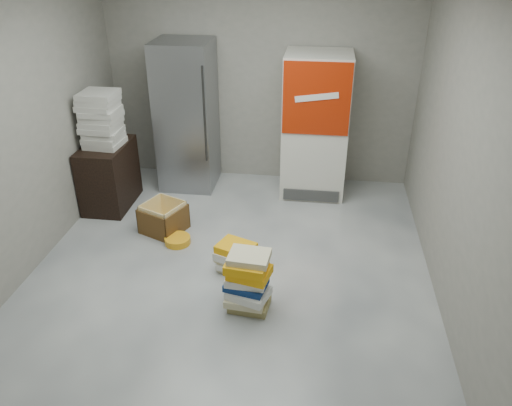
{
  "coord_description": "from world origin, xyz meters",
  "views": [
    {
      "loc": [
        0.81,
        -3.87,
        3.04
      ],
      "look_at": [
        0.19,
        0.7,
        0.53
      ],
      "focal_mm": 35.0,
      "sensor_mm": 36.0,
      "label": 1
    }
  ],
  "objects": [
    {
      "name": "room_shell",
      "position": [
        0.0,
        0.0,
        1.8
      ],
      "size": [
        4.04,
        5.04,
        2.82
      ],
      "color": "gray",
      "rests_on": "ground"
    },
    {
      "name": "phonebook_stack_main",
      "position": [
        0.26,
        -0.34,
        0.29
      ],
      "size": [
        0.44,
        0.39,
        0.58
      ],
      "rotation": [
        0.0,
        0.0,
        -0.21
      ],
      "color": "#958953",
      "rests_on": "ground"
    },
    {
      "name": "supply_box_stack",
      "position": [
        -1.72,
        1.39,
        1.12
      ],
      "size": [
        0.44,
        0.44,
        0.65
      ],
      "color": "beige",
      "rests_on": "wood_shelf"
    },
    {
      "name": "bucket_lid",
      "position": [
        -0.67,
        0.62,
        0.04
      ],
      "size": [
        0.35,
        0.35,
        0.08
      ],
      "primitive_type": "cylinder",
      "rotation": [
        0.0,
        0.0,
        0.26
      ],
      "color": "#F3A418",
      "rests_on": "ground"
    },
    {
      "name": "ground",
      "position": [
        0.0,
        0.0,
        0.0
      ],
      "size": [
        5.0,
        5.0,
        0.0
      ],
      "primitive_type": "plane",
      "color": "silver",
      "rests_on": "ground"
    },
    {
      "name": "phonebook_stack_side",
      "position": [
        0.06,
        0.21,
        0.16
      ],
      "size": [
        0.45,
        0.41,
        0.32
      ],
      "rotation": [
        0.0,
        0.0,
        -0.31
      ],
      "color": "beige",
      "rests_on": "ground"
    },
    {
      "name": "cardboard_box",
      "position": [
        -0.9,
        0.87,
        0.14
      ],
      "size": [
        0.56,
        0.56,
        0.35
      ],
      "rotation": [
        0.0,
        0.0,
        -0.41
      ],
      "color": "yellow",
      "rests_on": "ground"
    },
    {
      "name": "coke_cooler",
      "position": [
        0.75,
        2.12,
        0.9
      ],
      "size": [
        0.8,
        0.73,
        1.8
      ],
      "color": "silver",
      "rests_on": "ground"
    },
    {
      "name": "wood_shelf",
      "position": [
        -1.73,
        1.4,
        0.4
      ],
      "size": [
        0.5,
        0.8,
        0.8
      ],
      "primitive_type": "cube",
      "color": "black",
      "rests_on": "ground"
    },
    {
      "name": "steel_fridge",
      "position": [
        -0.9,
        2.13,
        0.95
      ],
      "size": [
        0.7,
        0.72,
        1.9
      ],
      "color": "#94969B",
      "rests_on": "ground"
    }
  ]
}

